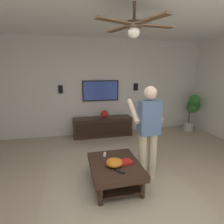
# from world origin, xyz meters

# --- Properties ---
(ground_plane) EXTENTS (8.07, 8.07, 0.00)m
(ground_plane) POSITION_xyz_m (0.00, 0.00, 0.00)
(ground_plane) COLOR tan
(wall_back_tv) EXTENTS (0.10, 6.93, 2.79)m
(wall_back_tv) POSITION_xyz_m (3.23, 0.00, 1.40)
(wall_back_tv) COLOR silver
(wall_back_tv) RESTS_ON ground
(area_rug) EXTENTS (2.84, 2.32, 0.01)m
(area_rug) POSITION_xyz_m (0.70, 0.10, 0.01)
(area_rug) COLOR tan
(area_rug) RESTS_ON ground
(coffee_table) EXTENTS (1.00, 0.80, 0.40)m
(coffee_table) POSITION_xyz_m (0.50, 0.10, 0.30)
(coffee_table) COLOR #332116
(coffee_table) RESTS_ON ground
(media_console) EXTENTS (0.45, 1.70, 0.55)m
(media_console) POSITION_xyz_m (2.89, -0.14, 0.28)
(media_console) COLOR #332116
(media_console) RESTS_ON ground
(tv) EXTENTS (0.05, 1.07, 0.60)m
(tv) POSITION_xyz_m (3.13, -0.14, 1.31)
(tv) COLOR black
(person_standing) EXTENTS (0.54, 0.54, 1.64)m
(person_standing) POSITION_xyz_m (0.62, -0.52, 0.93)
(person_standing) COLOR #C6B793
(person_standing) RESTS_ON ground
(potted_plant_tall) EXTENTS (0.50, 0.50, 1.17)m
(potted_plant_tall) POSITION_xyz_m (2.72, -3.02, 0.74)
(potted_plant_tall) COLOR #B7B2A8
(potted_plant_tall) RESTS_ON ground
(bowl) EXTENTS (0.27, 0.27, 0.12)m
(bowl) POSITION_xyz_m (0.41, 0.14, 0.46)
(bowl) COLOR orange
(bowl) RESTS_ON coffee_table
(remote_white) EXTENTS (0.16, 0.08, 0.02)m
(remote_white) POSITION_xyz_m (0.83, 0.21, 0.41)
(remote_white) COLOR white
(remote_white) RESTS_ON coffee_table
(remote_black) EXTENTS (0.14, 0.13, 0.02)m
(remote_black) POSITION_xyz_m (0.22, 0.10, 0.41)
(remote_black) COLOR black
(remote_black) RESTS_ON coffee_table
(book) EXTENTS (0.19, 0.24, 0.04)m
(book) POSITION_xyz_m (0.47, -0.06, 0.42)
(book) COLOR red
(book) RESTS_ON coffee_table
(vase_round) EXTENTS (0.22, 0.22, 0.22)m
(vase_round) POSITION_xyz_m (2.87, -0.19, 0.66)
(vase_round) COLOR red
(vase_round) RESTS_ON media_console
(wall_speaker_left) EXTENTS (0.06, 0.12, 0.22)m
(wall_speaker_left) POSITION_xyz_m (3.15, -1.24, 1.40)
(wall_speaker_left) COLOR black
(wall_speaker_right) EXTENTS (0.06, 0.12, 0.22)m
(wall_speaker_right) POSITION_xyz_m (3.15, 1.00, 1.38)
(wall_speaker_right) COLOR black
(ceiling_fan) EXTENTS (1.16, 1.18, 0.46)m
(ceiling_fan) POSITION_xyz_m (0.38, -0.13, 2.47)
(ceiling_fan) COLOR #4C3828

